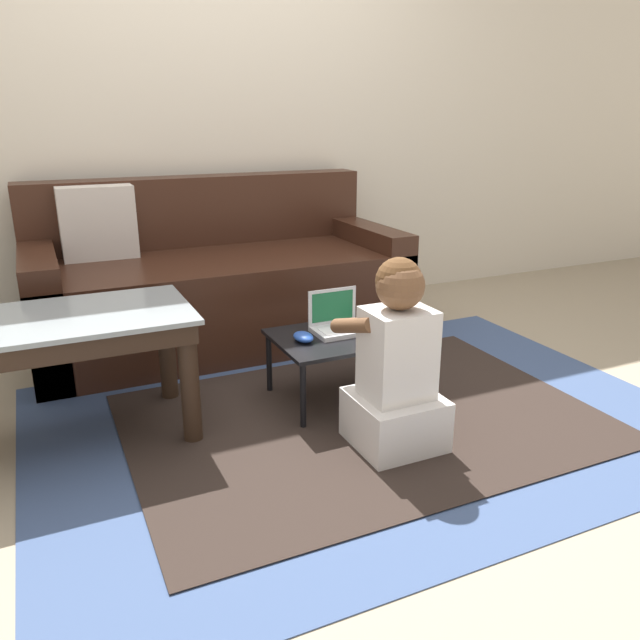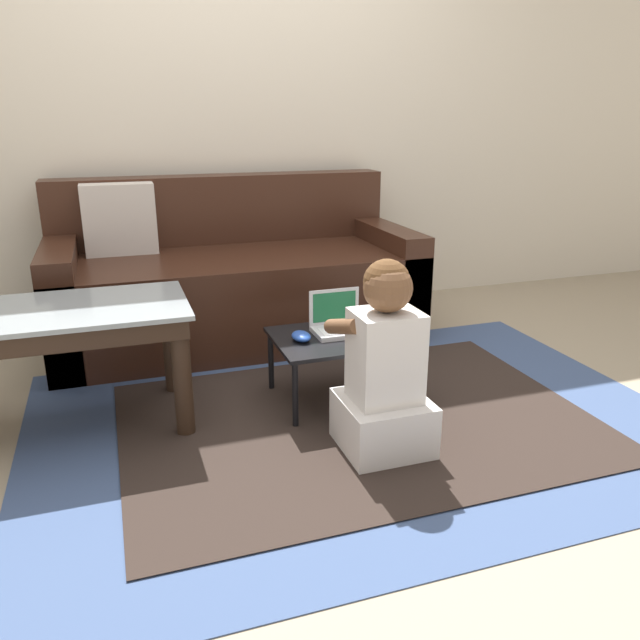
# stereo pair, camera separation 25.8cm
# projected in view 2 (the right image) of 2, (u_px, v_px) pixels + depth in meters

# --- Properties ---
(ground_plane) EXTENTS (16.00, 16.00, 0.00)m
(ground_plane) POSITION_uv_depth(u_px,v_px,m) (315.00, 412.00, 2.55)
(ground_plane) COLOR gray
(wall_back) EXTENTS (9.00, 0.06, 2.50)m
(wall_back) POSITION_uv_depth(u_px,v_px,m) (230.00, 97.00, 3.52)
(wall_back) COLOR beige
(wall_back) RESTS_ON ground_plane
(area_rug) EXTENTS (2.52, 1.78, 0.01)m
(area_rug) POSITION_uv_depth(u_px,v_px,m) (358.00, 421.00, 2.47)
(area_rug) COLOR #3D517A
(area_rug) RESTS_ON ground_plane
(couch) EXTENTS (1.87, 0.88, 0.84)m
(couch) POSITION_uv_depth(u_px,v_px,m) (233.00, 282.00, 3.36)
(couch) COLOR #381E14
(couch) RESTS_ON ground_plane
(coffee_table) EXTENTS (1.06, 0.52, 0.48)m
(coffee_table) POSITION_uv_depth(u_px,v_px,m) (42.00, 330.00, 2.29)
(coffee_table) COLOR gray
(coffee_table) RESTS_ON ground_plane
(laptop_desk) EXTENTS (0.54, 0.42, 0.29)m
(laptop_desk) POSITION_uv_depth(u_px,v_px,m) (339.00, 342.00, 2.59)
(laptop_desk) COLOR black
(laptop_desk) RESTS_ON ground_plane
(laptop) EXTENTS (0.22, 0.16, 0.17)m
(laptop) POSITION_uv_depth(u_px,v_px,m) (339.00, 325.00, 2.61)
(laptop) COLOR silver
(laptop) RESTS_ON laptop_desk
(computer_mouse) EXTENTS (0.07, 0.11, 0.04)m
(computer_mouse) POSITION_uv_depth(u_px,v_px,m) (301.00, 336.00, 2.52)
(computer_mouse) COLOR #234CB2
(computer_mouse) RESTS_ON laptop_desk
(person_seated) EXTENTS (0.30, 0.42, 0.70)m
(person_seated) POSITION_uv_depth(u_px,v_px,m) (384.00, 370.00, 2.18)
(person_seated) COLOR silver
(person_seated) RESTS_ON ground_plane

